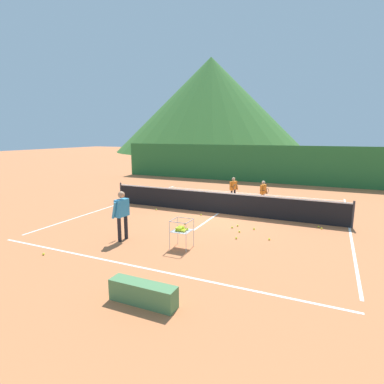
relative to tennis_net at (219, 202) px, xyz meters
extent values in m
plane|color=#C67042|center=(0.00, 0.00, -0.50)|extent=(120.00, 120.00, 0.00)
cube|color=white|center=(0.00, -6.26, -0.50)|extent=(10.53, 0.08, 0.01)
cube|color=white|center=(0.00, 5.23, -0.50)|extent=(10.53, 0.08, 0.01)
cube|color=white|center=(-5.27, 0.00, -0.50)|extent=(0.08, 11.49, 0.01)
cube|color=white|center=(5.27, 0.00, -0.50)|extent=(0.08, 11.49, 0.01)
cube|color=white|center=(0.00, 0.00, -0.50)|extent=(0.08, 5.52, 0.01)
cylinder|color=#333338|center=(-5.34, 0.00, 0.03)|extent=(0.08, 0.08, 1.05)
cylinder|color=#333338|center=(5.34, 0.00, 0.03)|extent=(0.08, 0.08, 1.05)
cube|color=black|center=(0.00, 0.00, -0.04)|extent=(10.61, 0.02, 0.92)
cube|color=white|center=(0.00, 0.00, 0.45)|extent=(10.61, 0.03, 0.06)
cylinder|color=black|center=(-1.74, -4.84, -0.09)|extent=(0.12, 0.12, 0.82)
cylinder|color=black|center=(-1.71, -4.52, -0.09)|extent=(0.12, 0.12, 0.82)
cube|color=#338CBF|center=(-1.72, -4.68, 0.61)|extent=(0.28, 0.51, 0.58)
sphere|color=tan|center=(-1.72, -4.68, 1.05)|extent=(0.23, 0.23, 0.23)
cylinder|color=#338CBF|center=(-1.82, -4.95, 0.58)|extent=(0.23, 0.11, 0.56)
cylinder|color=#338CBF|center=(-1.74, -4.40, 0.57)|extent=(0.18, 0.10, 0.57)
torus|color=#262628|center=(-1.99, -4.37, 0.52)|extent=(0.05, 0.29, 0.29)
cylinder|color=black|center=(-1.75, -4.39, 0.52)|extent=(0.22, 0.05, 0.03)
cylinder|color=black|center=(-0.05, 2.67, -0.18)|extent=(0.10, 0.10, 0.64)
cylinder|color=black|center=(-0.15, 2.44, -0.18)|extent=(0.10, 0.10, 0.64)
cube|color=orange|center=(-0.10, 2.55, 0.37)|extent=(0.31, 0.42, 0.45)
sphere|color=tan|center=(-0.10, 2.55, 0.71)|extent=(0.18, 0.18, 0.18)
cylinder|color=orange|center=(0.04, 2.74, 0.34)|extent=(0.19, 0.13, 0.44)
cylinder|color=orange|center=(-0.16, 2.34, 0.34)|extent=(0.15, 0.12, 0.44)
torus|color=#262628|center=(0.09, 2.23, 0.34)|extent=(0.13, 0.28, 0.29)
cylinder|color=black|center=(-0.14, 2.33, 0.34)|extent=(0.21, 0.11, 0.03)
cylinder|color=silver|center=(1.54, 2.34, -0.19)|extent=(0.09, 0.09, 0.63)
cylinder|color=silver|center=(1.49, 2.11, -0.19)|extent=(0.09, 0.09, 0.63)
cube|color=orange|center=(1.51, 2.23, 0.35)|extent=(0.25, 0.40, 0.44)
sphere|color=#DBAD84|center=(1.51, 2.23, 0.68)|extent=(0.17, 0.17, 0.17)
cylinder|color=orange|center=(1.61, 2.43, 0.32)|extent=(0.18, 0.10, 0.43)
cylinder|color=orange|center=(1.50, 2.01, 0.32)|extent=(0.14, 0.09, 0.43)
torus|color=#262628|center=(1.76, 1.95, 0.32)|extent=(0.08, 0.29, 0.29)
cylinder|color=black|center=(1.52, 2.00, 0.32)|extent=(0.22, 0.07, 0.03)
cylinder|color=#B7B7BC|center=(0.10, -4.22, -0.05)|extent=(0.02, 0.02, 0.89)
cylinder|color=#B7B7BC|center=(0.66, -4.22, -0.05)|extent=(0.02, 0.02, 0.89)
cylinder|color=#B7B7BC|center=(0.10, -4.78, -0.05)|extent=(0.02, 0.02, 0.89)
cylinder|color=#B7B7BC|center=(0.66, -4.78, -0.05)|extent=(0.02, 0.02, 0.89)
cube|color=#B7B7BC|center=(0.38, -4.50, 0.05)|extent=(0.56, 0.56, 0.01)
cube|color=#B7B7BC|center=(0.38, -4.22, 0.39)|extent=(0.56, 0.02, 0.02)
cube|color=#B7B7BC|center=(0.38, -4.78, 0.39)|extent=(0.56, 0.02, 0.02)
cube|color=#B7B7BC|center=(0.10, -4.50, 0.39)|extent=(0.02, 0.56, 0.02)
cube|color=#B7B7BC|center=(0.66, -4.50, 0.39)|extent=(0.02, 0.56, 0.02)
sphere|color=yellow|center=(0.25, -4.64, 0.08)|extent=(0.07, 0.07, 0.07)
sphere|color=yellow|center=(0.25, -4.56, 0.09)|extent=(0.07, 0.07, 0.07)
sphere|color=yellow|center=(0.25, -4.50, 0.09)|extent=(0.07, 0.07, 0.07)
sphere|color=yellow|center=(0.26, -4.44, 0.09)|extent=(0.07, 0.07, 0.07)
sphere|color=yellow|center=(0.25, -4.38, 0.08)|extent=(0.07, 0.07, 0.07)
sphere|color=yellow|center=(0.32, -4.64, 0.09)|extent=(0.07, 0.07, 0.07)
sphere|color=yellow|center=(0.32, -4.57, 0.08)|extent=(0.07, 0.07, 0.07)
sphere|color=yellow|center=(0.32, -4.50, 0.08)|extent=(0.07, 0.07, 0.07)
sphere|color=yellow|center=(0.32, -4.44, 0.08)|extent=(0.07, 0.07, 0.07)
sphere|color=yellow|center=(0.32, -4.37, 0.08)|extent=(0.07, 0.07, 0.07)
sphere|color=yellow|center=(0.38, -4.63, 0.09)|extent=(0.07, 0.07, 0.07)
sphere|color=yellow|center=(0.38, -4.57, 0.08)|extent=(0.07, 0.07, 0.07)
sphere|color=yellow|center=(0.38, -4.51, 0.09)|extent=(0.07, 0.07, 0.07)
sphere|color=yellow|center=(0.38, -4.44, 0.08)|extent=(0.07, 0.07, 0.07)
sphere|color=yellow|center=(0.38, -4.37, 0.09)|extent=(0.07, 0.07, 0.07)
sphere|color=yellow|center=(0.45, -4.63, 0.09)|extent=(0.07, 0.07, 0.07)
sphere|color=yellow|center=(0.45, -4.57, 0.09)|extent=(0.07, 0.07, 0.07)
sphere|color=yellow|center=(0.45, -4.51, 0.09)|extent=(0.07, 0.07, 0.07)
sphere|color=yellow|center=(0.45, -4.44, 0.08)|extent=(0.07, 0.07, 0.07)
sphere|color=yellow|center=(0.45, -4.38, 0.09)|extent=(0.07, 0.07, 0.07)
sphere|color=yellow|center=(0.52, -4.63, 0.08)|extent=(0.07, 0.07, 0.07)
sphere|color=yellow|center=(0.52, -4.56, 0.08)|extent=(0.07, 0.07, 0.07)
sphere|color=yellow|center=(0.51, -4.51, 0.09)|extent=(0.07, 0.07, 0.07)
sphere|color=yellow|center=(0.52, -4.44, 0.08)|extent=(0.07, 0.07, 0.07)
sphere|color=yellow|center=(0.51, -4.37, 0.08)|extent=(0.07, 0.07, 0.07)
sphere|color=yellow|center=(0.26, -4.63, 0.14)|extent=(0.07, 0.07, 0.07)
sphere|color=yellow|center=(0.25, -4.57, 0.14)|extent=(0.07, 0.07, 0.07)
sphere|color=yellow|center=(0.25, -4.51, 0.14)|extent=(0.07, 0.07, 0.07)
sphere|color=yellow|center=(0.26, -4.44, 0.14)|extent=(0.07, 0.07, 0.07)
sphere|color=yellow|center=(0.25, -4.37, 0.14)|extent=(0.07, 0.07, 0.07)
sphere|color=yellow|center=(0.32, -4.63, 0.14)|extent=(0.07, 0.07, 0.07)
sphere|color=yellow|center=(0.32, -4.57, 0.14)|extent=(0.07, 0.07, 0.07)
sphere|color=yellow|center=(0.33, -4.50, 0.14)|extent=(0.07, 0.07, 0.07)
sphere|color=yellow|center=(0.32, -4.44, 0.14)|extent=(0.07, 0.07, 0.07)
sphere|color=yellow|center=(0.32, -4.38, 0.14)|extent=(0.07, 0.07, 0.07)
sphere|color=yellow|center=(0.38, -4.63, 0.14)|extent=(0.07, 0.07, 0.07)
sphere|color=yellow|center=(0.39, -4.57, 0.14)|extent=(0.07, 0.07, 0.07)
sphere|color=yellow|center=(0.38, -4.51, 0.14)|extent=(0.07, 0.07, 0.07)
sphere|color=yellow|center=(0.38, -4.43, 0.14)|extent=(0.07, 0.07, 0.07)
sphere|color=yellow|center=(0.38, -4.37, 0.14)|extent=(0.07, 0.07, 0.07)
sphere|color=yellow|center=(-3.04, -6.73, -0.47)|extent=(0.07, 0.07, 0.07)
sphere|color=yellow|center=(1.61, -2.29, -0.47)|extent=(0.07, 0.07, 0.07)
sphere|color=yellow|center=(-2.83, -0.68, -0.47)|extent=(0.07, 0.07, 0.07)
sphere|color=yellow|center=(2.75, -2.67, -0.47)|extent=(0.07, 0.07, 0.07)
sphere|color=yellow|center=(1.71, -3.02, -0.47)|extent=(0.07, 0.07, 0.07)
sphere|color=yellow|center=(4.31, -0.66, -0.47)|extent=(0.07, 0.07, 0.07)
sphere|color=yellow|center=(4.19, -0.47, -0.47)|extent=(0.07, 0.07, 0.07)
sphere|color=yellow|center=(-0.56, -0.68, -0.47)|extent=(0.07, 0.07, 0.07)
sphere|color=yellow|center=(1.22, -1.90, -0.47)|extent=(0.07, 0.07, 0.07)
sphere|color=yellow|center=(2.02, -1.75, -0.47)|extent=(0.07, 0.07, 0.07)
sphere|color=yellow|center=(-0.61, -2.22, -0.47)|extent=(0.07, 0.07, 0.07)
sphere|color=yellow|center=(1.35, -1.60, -0.47)|extent=(0.07, 0.07, 0.07)
cube|color=#286B33|center=(0.00, 9.79, 0.87)|extent=(23.17, 0.08, 2.73)
cube|color=#4C7F4C|center=(1.08, -7.73, -0.27)|extent=(1.50, 0.36, 0.46)
cone|color=#38702D|center=(-19.38, 49.39, 9.03)|extent=(39.18, 39.18, 19.06)
camera|label=1|loc=(4.44, -12.68, 2.98)|focal=28.74mm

